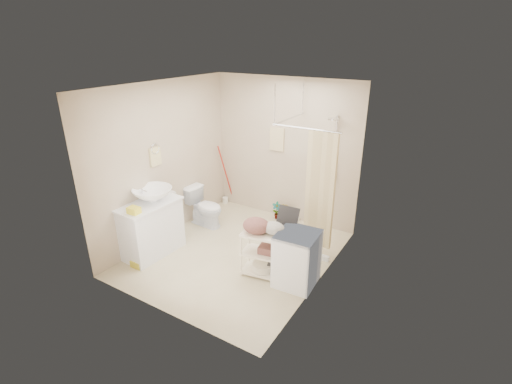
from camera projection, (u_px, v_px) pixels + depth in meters
floor at (236, 253)px, 5.93m from camera, size 3.20×3.20×0.00m
ceiling at (232, 86)px, 4.93m from camera, size 2.80×3.20×0.04m
wall_back at (285, 151)px, 6.69m from camera, size 2.80×0.04×2.60m
wall_front at (154, 220)px, 4.17m from camera, size 2.80×0.04×2.60m
wall_left at (164, 162)px, 6.10m from camera, size 0.04×3.20×2.60m
wall_right at (325, 197)px, 4.76m from camera, size 0.04×3.20×2.60m
vanity at (151, 228)px, 5.80m from camera, size 0.60×1.01×0.87m
sink at (153, 195)px, 5.68m from camera, size 0.72×0.72×0.21m
counter_basket at (134, 210)px, 5.29m from camera, size 0.18×0.14×0.09m
floor_basket at (138, 262)px, 5.57m from camera, size 0.28×0.22×0.15m
toilet at (205, 207)px, 6.72m from camera, size 0.72×0.44×0.71m
mop at (224, 175)px, 7.51m from camera, size 0.13×0.13×1.24m
potted_plant_a at (277, 211)px, 7.00m from camera, size 0.21×0.18×0.34m
potted_plant_b at (286, 212)px, 6.92m from camera, size 0.26×0.24×0.37m
hanging_towel at (277, 139)px, 6.67m from camera, size 0.28×0.03×0.42m
towel_ring at (155, 155)px, 5.87m from camera, size 0.04×0.22×0.34m
tp_holder at (171, 194)px, 6.34m from camera, size 0.08×0.12×0.14m
shower at (316, 182)px, 5.95m from camera, size 1.10×1.10×2.10m
shampoo_bottle_a at (315, 149)px, 6.29m from camera, size 0.12×0.12×0.25m
shampoo_bottle_b at (321, 152)px, 6.25m from camera, size 0.10×0.11×0.19m
washing_machine at (297, 259)px, 5.09m from camera, size 0.57×0.58×0.78m
laundry_rack at (263, 250)px, 5.27m from camera, size 0.63×0.44×0.81m
ironing_board at (283, 241)px, 5.26m from camera, size 0.31×0.18×1.05m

